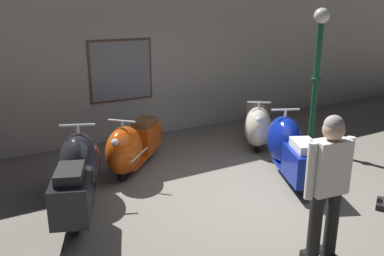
% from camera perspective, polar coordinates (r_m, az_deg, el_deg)
% --- Properties ---
extents(ground_plane, '(60.00, 60.00, 0.00)m').
position_cam_1_polar(ground_plane, '(6.26, 5.58, -9.40)').
color(ground_plane, slate).
extents(showroom_back_wall, '(18.00, 0.24, 3.26)m').
position_cam_1_polar(showroom_back_wall, '(8.71, -7.36, 9.37)').
color(showroom_back_wall, '#ADA89E').
rests_on(showroom_back_wall, ground).
extents(scooter_0, '(1.15, 1.91, 1.13)m').
position_cam_1_polar(scooter_0, '(5.94, -15.60, -6.04)').
color(scooter_0, black).
rests_on(scooter_0, ground).
extents(scooter_1, '(1.51, 1.51, 1.02)m').
position_cam_1_polar(scooter_1, '(6.95, -8.50, -2.60)').
color(scooter_1, black).
rests_on(scooter_1, ground).
extents(scooter_2, '(1.18, 1.81, 1.08)m').
position_cam_1_polar(scooter_2, '(6.92, 13.41, -2.72)').
color(scooter_2, black).
rests_on(scooter_2, ground).
extents(scooter_3, '(1.34, 1.59, 1.00)m').
position_cam_1_polar(scooter_3, '(8.23, 9.07, 0.47)').
color(scooter_3, black).
rests_on(scooter_3, ground).
extents(lamppost, '(0.28, 0.28, 2.69)m').
position_cam_1_polar(lamppost, '(8.05, 16.95, 7.00)').
color(lamppost, '#144728').
rests_on(lamppost, ground).
extents(visitor_0, '(0.57, 0.31, 1.70)m').
position_cam_1_polar(visitor_0, '(4.59, 18.44, -6.96)').
color(visitor_0, black).
rests_on(visitor_0, ground).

